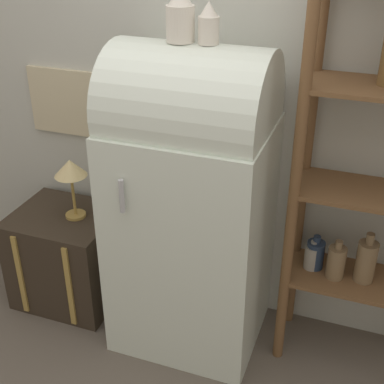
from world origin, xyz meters
name	(u,v)px	position (x,y,z in m)	size (l,w,h in m)	color
ground_plane	(175,359)	(0.00, 0.00, 0.00)	(12.00, 12.00, 0.00)	#60564C
wall_back	(214,71)	(-0.01, 0.57, 1.35)	(7.00, 0.09, 2.70)	#B7B7AD
refrigerator	(191,201)	(0.00, 0.25, 0.80)	(0.72, 0.64, 1.55)	silver
suitcase_trunk	(68,256)	(-0.76, 0.27, 0.28)	(0.56, 0.49, 0.55)	#33281E
shelf_unit	(367,178)	(0.77, 0.36, 1.01)	(0.64, 0.34, 1.89)	brown
vase_left	(180,16)	(-0.05, 0.25, 1.66)	(0.12, 0.12, 0.22)	silver
vase_center	(209,24)	(0.07, 0.26, 1.63)	(0.09, 0.09, 0.17)	silver
desk_lamp	(71,172)	(-0.69, 0.28, 0.83)	(0.17, 0.17, 0.34)	#AD8942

